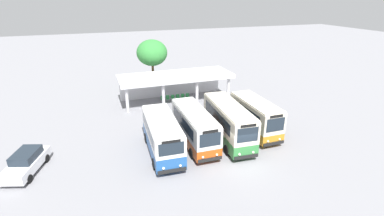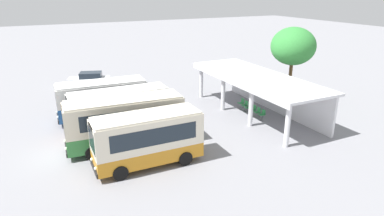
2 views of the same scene
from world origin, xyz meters
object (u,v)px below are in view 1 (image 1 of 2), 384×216
parked_car_flank (26,162)px  waiting_chair_fourth_seat (178,97)px  city_bus_nearest_orange (162,134)px  waiting_chair_middle_seat (173,98)px  waiting_chair_second_from_end (168,98)px  waiting_chair_fifth_seat (183,96)px  city_bus_middle_cream (228,121)px  waiting_chair_end_by_column (163,98)px  city_bus_second_in_row (194,126)px  city_bus_fourth_amber (255,116)px  waiting_chair_far_end_seat (188,96)px

parked_car_flank → waiting_chair_fourth_seat: (15.18, 10.98, -0.31)m
city_bus_nearest_orange → waiting_chair_middle_seat: city_bus_nearest_orange is taller
city_bus_nearest_orange → parked_car_flank: (-10.32, 0.73, -0.92)m
waiting_chair_second_from_end → waiting_chair_fifth_seat: same height
city_bus_middle_cream → waiting_chair_end_by_column: 12.13m
city_bus_second_in_row → city_bus_fourth_amber: 6.16m
waiting_chair_fourth_seat → waiting_chair_second_from_end: bearing=177.6°
city_bus_nearest_orange → waiting_chair_end_by_column: 12.23m
city_bus_fourth_amber → waiting_chair_second_from_end: 12.49m
city_bus_middle_cream → waiting_chair_fourth_seat: (-1.30, 11.50, -1.38)m
city_bus_nearest_orange → waiting_chair_far_end_seat: bearing=62.2°
city_bus_nearest_orange → waiting_chair_fourth_seat: (4.86, 11.71, -1.22)m
city_bus_second_in_row → waiting_chair_middle_seat: size_ratio=8.79×
waiting_chair_end_by_column → waiting_chair_fourth_seat: same height
city_bus_second_in_row → waiting_chair_end_by_column: size_ratio=8.79×
parked_car_flank → waiting_chair_end_by_column: size_ratio=5.49×
parked_car_flank → waiting_chair_fifth_seat: 19.25m
city_bus_middle_cream → city_bus_second_in_row: bearing=171.9°
city_bus_middle_cream → parked_car_flank: city_bus_middle_cream is taller
city_bus_nearest_orange → waiting_chair_second_from_end: city_bus_nearest_orange is taller
city_bus_second_in_row → waiting_chair_fourth_seat: size_ratio=8.79×
parked_car_flank → city_bus_fourth_amber: bearing=-0.0°
city_bus_second_in_row → waiting_chair_fourth_seat: bearing=80.9°
city_bus_second_in_row → parked_car_flank: 13.43m
city_bus_second_in_row → city_bus_middle_cream: bearing=-8.1°
waiting_chair_far_end_seat → waiting_chair_fifth_seat: bearing=179.0°
city_bus_nearest_orange → parked_car_flank: 10.39m
city_bus_nearest_orange → waiting_chair_fifth_seat: (5.50, 11.69, -1.22)m
city_bus_nearest_orange → waiting_chair_fourth_seat: size_ratio=8.51×
city_bus_nearest_orange → waiting_chair_second_from_end: (3.56, 11.77, -1.22)m
city_bus_middle_cream → city_bus_fourth_amber: 3.12m
waiting_chair_second_from_end → waiting_chair_middle_seat: bearing=-7.1°
waiting_chair_far_end_seat → city_bus_middle_cream: bearing=-90.0°
waiting_chair_end_by_column → waiting_chair_fifth_seat: 2.59m
city_bus_second_in_row → waiting_chair_fifth_seat: city_bus_second_in_row is taller
city_bus_fourth_amber → parked_car_flank: bearing=180.0°
city_bus_second_in_row → waiting_chair_far_end_seat: (3.07, 11.04, -1.23)m
waiting_chair_middle_seat → waiting_chair_fourth_seat: 0.65m
waiting_chair_far_end_seat → waiting_chair_middle_seat: bearing=179.9°
city_bus_second_in_row → city_bus_fourth_amber: bearing=0.7°
city_bus_nearest_orange → waiting_chair_fifth_seat: bearing=64.8°
city_bus_second_in_row → waiting_chair_second_from_end: 11.20m
city_bus_fourth_amber → parked_car_flank: (-19.56, 0.01, -0.99)m
waiting_chair_middle_seat → waiting_chair_fourth_seat: bearing=2.3°
waiting_chair_second_from_end → waiting_chair_middle_seat: 0.65m
city_bus_fourth_amber → parked_car_flank: size_ratio=1.40×
city_bus_fourth_amber → waiting_chair_far_end_seat: 11.46m
city_bus_middle_cream → waiting_chair_middle_seat: size_ratio=9.25×
waiting_chair_end_by_column → waiting_chair_second_from_end: bearing=-4.1°
city_bus_middle_cream → parked_car_flank: size_ratio=1.68×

